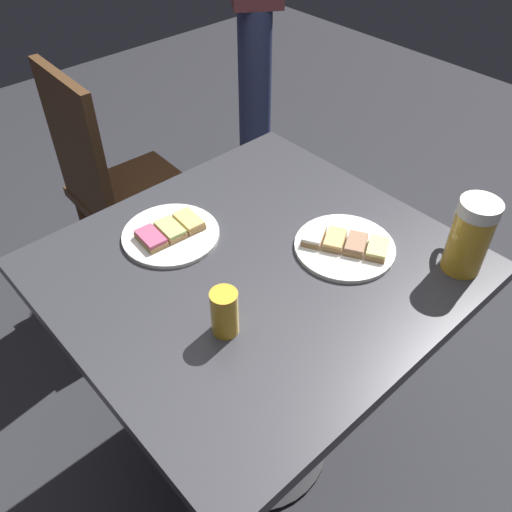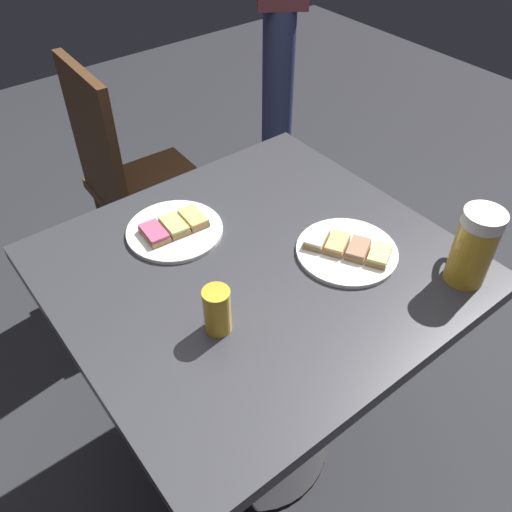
{
  "view_description": "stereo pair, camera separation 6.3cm",
  "coord_description": "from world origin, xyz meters",
  "px_view_note": "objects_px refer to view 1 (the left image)",
  "views": [
    {
      "loc": [
        -0.62,
        0.56,
        1.56
      ],
      "look_at": [
        0.0,
        0.0,
        0.79
      ],
      "focal_mm": 37.37,
      "sensor_mm": 36.0,
      "label": 1
    },
    {
      "loc": [
        -0.66,
        0.52,
        1.56
      ],
      "look_at": [
        0.0,
        0.0,
        0.79
      ],
      "focal_mm": 37.37,
      "sensor_mm": 36.0,
      "label": 2
    }
  ],
  "objects_px": {
    "beer_mug": "(469,235)",
    "plate_far": "(171,233)",
    "cafe_chair": "(115,183)",
    "beer_glass_small": "(225,312)",
    "plate_near": "(345,245)"
  },
  "relations": [
    {
      "from": "beer_mug",
      "to": "beer_glass_small",
      "type": "xyz_separation_m",
      "value": [
        0.2,
        0.49,
        -0.04
      ]
    },
    {
      "from": "plate_near",
      "to": "beer_mug",
      "type": "relative_size",
      "value": 1.3
    },
    {
      "from": "plate_near",
      "to": "cafe_chair",
      "type": "height_order",
      "value": "cafe_chair"
    },
    {
      "from": "beer_mug",
      "to": "beer_glass_small",
      "type": "relative_size",
      "value": 1.73
    },
    {
      "from": "beer_mug",
      "to": "plate_far",
      "type": "bearing_deg",
      "value": 39.03
    },
    {
      "from": "plate_far",
      "to": "plate_near",
      "type": "bearing_deg",
      "value": -138.47
    },
    {
      "from": "plate_near",
      "to": "beer_mug",
      "type": "bearing_deg",
      "value": -144.98
    },
    {
      "from": "plate_far",
      "to": "cafe_chair",
      "type": "bearing_deg",
      "value": -15.71
    },
    {
      "from": "plate_far",
      "to": "beer_glass_small",
      "type": "relative_size",
      "value": 2.23
    },
    {
      "from": "plate_far",
      "to": "cafe_chair",
      "type": "distance_m",
      "value": 0.69
    },
    {
      "from": "beer_mug",
      "to": "beer_glass_small",
      "type": "distance_m",
      "value": 0.53
    },
    {
      "from": "plate_far",
      "to": "beer_mug",
      "type": "xyz_separation_m",
      "value": [
        -0.5,
        -0.4,
        0.08
      ]
    },
    {
      "from": "plate_near",
      "to": "cafe_chair",
      "type": "relative_size",
      "value": 0.24
    },
    {
      "from": "plate_far",
      "to": "beer_mug",
      "type": "distance_m",
      "value": 0.64
    },
    {
      "from": "beer_mug",
      "to": "cafe_chair",
      "type": "distance_m",
      "value": 1.19
    }
  ]
}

